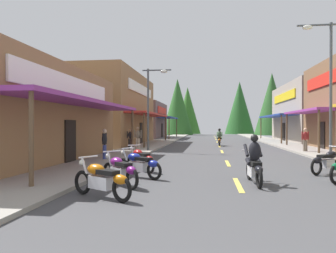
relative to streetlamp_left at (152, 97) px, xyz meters
name	(u,v)px	position (x,y,z in m)	size (l,w,h in m)	color
ground	(221,150)	(4.80, 3.21, -3.84)	(9.43, 77.47, 0.10)	#424244
sidewalk_left	(144,147)	(-1.30, 3.21, -3.73)	(2.78, 77.47, 0.12)	gray
sidewalk_right	(303,149)	(10.91, 3.21, -3.73)	(2.78, 77.47, 0.12)	gray
centerline_dashes	(219,146)	(4.80, 6.69, -3.79)	(0.16, 52.67, 0.01)	#E0C64C
storefront_left_nearest	(9,114)	(-5.83, -7.30, -1.39)	(8.16, 13.62, 4.80)	olive
storefront_left_middle	(101,109)	(-6.67, 8.44, -0.39)	(9.82, 13.91, 6.82)	olive
storefront_left_far	(134,121)	(-6.68, 22.35, -1.29)	(9.86, 10.74, 5.01)	brown
storefront_right_far	(317,113)	(15.79, 15.26, -0.58)	(8.85, 13.64, 6.43)	gray
streetlamp_left	(152,97)	(0.00, 0.00, 0.00)	(2.03, 0.30, 5.78)	#474C51
streetlamp_right	(325,73)	(9.65, -4.99, 0.66)	(2.03, 0.30, 6.96)	#474C51
motorcycle_parked_right_4	(328,161)	(8.41, -8.90, -3.31)	(1.74, 1.40, 1.04)	black
motorcycle_parked_left_0	(102,179)	(1.21, -13.89, -3.31)	(1.90, 1.16, 1.04)	black
motorcycle_parked_left_1	(120,170)	(1.21, -12.24, -3.31)	(1.58, 1.59, 1.04)	black
motorcycle_parked_left_2	(139,164)	(1.46, -10.75, -3.31)	(1.88, 1.20, 1.04)	black
motorcycle_parked_left_3	(141,159)	(1.17, -9.14, -3.31)	(1.50, 1.66, 1.04)	black
rider_cruising_lead	(254,163)	(5.31, -11.43, -3.14)	(0.60, 2.14, 1.57)	black
rider_cruising_trailing	(219,139)	(4.83, 6.90, -3.14)	(0.60, 2.14, 1.57)	black
pedestrian_by_shop	(105,143)	(-1.42, -5.97, -2.83)	(0.27, 0.57, 1.66)	#333F8C
pedestrian_browsing	(138,137)	(-1.32, 1.23, -2.79)	(0.57, 0.29, 1.72)	#B2A599
pedestrian_waiting	(130,137)	(-2.31, 2.79, -2.89)	(0.47, 0.43, 1.57)	black
pedestrian_strolling	(305,139)	(10.28, 0.44, -2.83)	(0.52, 0.39, 1.66)	#726659
treeline_backdrop	(223,107)	(6.76, 42.73, 1.73)	(24.20, 13.34, 11.73)	#275323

